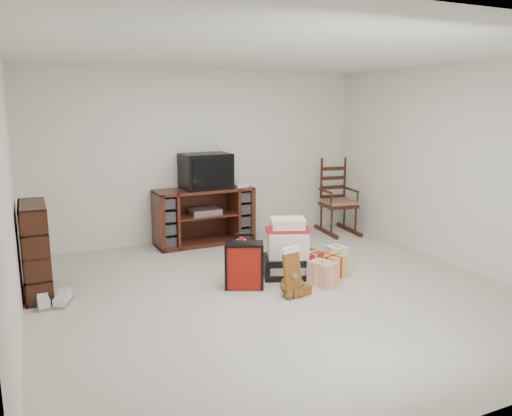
{
  "coord_description": "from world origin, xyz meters",
  "views": [
    {
      "loc": [
        -2.33,
        -4.54,
        1.98
      ],
      "look_at": [
        0.03,
        0.6,
        0.82
      ],
      "focal_mm": 35.0,
      "sensor_mm": 36.0,
      "label": 1
    }
  ],
  "objects": [
    {
      "name": "room",
      "position": [
        0.0,
        0.0,
        1.25
      ],
      "size": [
        5.01,
        5.01,
        2.51
      ],
      "color": "beige",
      "rests_on": "ground"
    },
    {
      "name": "tv_stand",
      "position": [
        -0.06,
        2.22,
        0.41
      ],
      "size": [
        1.44,
        0.55,
        0.81
      ],
      "rotation": [
        0.0,
        0.0,
        0.03
      ],
      "color": "#4A1F15",
      "rests_on": "floor"
    },
    {
      "name": "bookshelf",
      "position": [
        -2.34,
        1.05,
        0.47
      ],
      "size": [
        0.27,
        0.81,
        0.98
      ],
      "color": "#361A0E",
      "rests_on": "floor"
    },
    {
      "name": "rocking_chair",
      "position": [
        2.08,
        2.0,
        0.42
      ],
      "size": [
        0.58,
        0.86,
        1.22
      ],
      "rotation": [
        0.0,
        0.0,
        -0.12
      ],
      "color": "#361A0E",
      "rests_on": "floor"
    },
    {
      "name": "gift_pile",
      "position": [
        0.35,
        0.42,
        0.3
      ],
      "size": [
        0.65,
        0.57,
        0.69
      ],
      "rotation": [
        0.0,
        0.0,
        -0.36
      ],
      "color": "black",
      "rests_on": "floor"
    },
    {
      "name": "red_suitcase",
      "position": [
        -0.26,
        0.29,
        0.26
      ],
      "size": [
        0.45,
        0.35,
        0.61
      ],
      "rotation": [
        0.0,
        0.0,
        -0.42
      ],
      "color": "maroon",
      "rests_on": "floor"
    },
    {
      "name": "stocking",
      "position": [
        0.09,
        -0.16,
        0.28
      ],
      "size": [
        0.27,
        0.16,
        0.55
      ],
      "primitive_type": null,
      "rotation": [
        0.0,
        0.0,
        0.18
      ],
      "color": "#0D7718",
      "rests_on": "floor"
    },
    {
      "name": "teddy_bear",
      "position": [
        0.1,
        -0.13,
        0.15
      ],
      "size": [
        0.22,
        0.2,
        0.33
      ],
      "color": "brown",
      "rests_on": "floor"
    },
    {
      "name": "santa_figurine",
      "position": [
        0.58,
        0.97,
        0.21
      ],
      "size": [
        0.27,
        0.25,
        0.54
      ],
      "color": "#AF1312",
      "rests_on": "floor"
    },
    {
      "name": "mrs_claus_figurine",
      "position": [
        -0.16,
        0.6,
        0.2
      ],
      "size": [
        0.26,
        0.25,
        0.53
      ],
      "color": "#AF1312",
      "rests_on": "floor"
    },
    {
      "name": "sneaker_pair",
      "position": [
        -2.22,
        0.63,
        0.05
      ],
      "size": [
        0.36,
        0.31,
        0.1
      ],
      "rotation": [
        0.0,
        0.0,
        -0.1
      ],
      "color": "silver",
      "rests_on": "floor"
    },
    {
      "name": "gift_cluster",
      "position": [
        0.76,
        0.32,
        0.13
      ],
      "size": [
        0.75,
        0.85,
        0.26
      ],
      "color": "red",
      "rests_on": "floor"
    },
    {
      "name": "crt_television",
      "position": [
        -0.02,
        2.23,
        1.07
      ],
      "size": [
        0.71,
        0.53,
        0.5
      ],
      "rotation": [
        0.0,
        0.0,
        0.05
      ],
      "color": "black",
      "rests_on": "tv_stand"
    }
  ]
}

